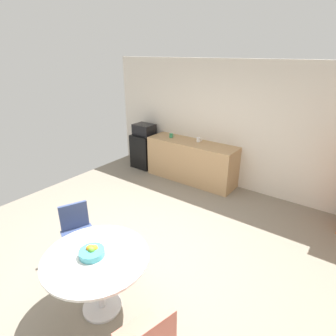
{
  "coord_description": "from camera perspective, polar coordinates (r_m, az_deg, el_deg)",
  "views": [
    {
      "loc": [
        2.28,
        -2.28,
        2.73
      ],
      "look_at": [
        -0.22,
        1.09,
        0.95
      ],
      "focal_mm": 29.61,
      "sensor_mm": 36.0,
      "label": 1
    }
  ],
  "objects": [
    {
      "name": "ground_plane",
      "position": [
        4.23,
        -6.71,
        -17.44
      ],
      "size": [
        6.0,
        6.0,
        0.0
      ],
      "primitive_type": "plane",
      "color": "gray"
    },
    {
      "name": "wall_back",
      "position": [
        5.93,
        12.97,
        8.46
      ],
      "size": [
        6.0,
        0.1,
        2.6
      ],
      "primitive_type": "cube",
      "color": "silver",
      "rests_on": "ground_plane"
    },
    {
      "name": "counter_block",
      "position": [
        6.21,
        4.8,
        1.39
      ],
      "size": [
        2.05,
        0.6,
        0.9
      ],
      "primitive_type": "cube",
      "color": "tan",
      "rests_on": "ground_plane"
    },
    {
      "name": "mini_fridge",
      "position": [
        6.99,
        -4.79,
        3.59
      ],
      "size": [
        0.54,
        0.54,
        0.83
      ],
      "primitive_type": "cube",
      "color": "black",
      "rests_on": "ground_plane"
    },
    {
      "name": "microwave",
      "position": [
        6.83,
        -4.94,
        7.91
      ],
      "size": [
        0.48,
        0.38,
        0.26
      ],
      "primitive_type": "cube",
      "color": "black",
      "rests_on": "mini_fridge"
    },
    {
      "name": "round_table",
      "position": [
        3.23,
        -14.37,
        -18.98
      ],
      "size": [
        1.12,
        1.12,
        0.74
      ],
      "color": "silver",
      "rests_on": "ground_plane"
    },
    {
      "name": "chair_navy",
      "position": [
        4.05,
        -18.29,
        -11.37
      ],
      "size": [
        0.55,
        0.55,
        0.83
      ],
      "color": "silver",
      "rests_on": "ground_plane"
    },
    {
      "name": "fruit_bowl",
      "position": [
        3.14,
        -15.4,
        -16.34
      ],
      "size": [
        0.27,
        0.27,
        0.11
      ],
      "color": "teal",
      "rests_on": "round_table"
    },
    {
      "name": "mug_white",
      "position": [
        6.08,
        6.29,
        5.81
      ],
      "size": [
        0.13,
        0.08,
        0.09
      ],
      "color": "white",
      "rests_on": "counter_block"
    },
    {
      "name": "mug_green",
      "position": [
        6.35,
        0.66,
        6.7
      ],
      "size": [
        0.13,
        0.08,
        0.09
      ],
      "color": "#338C59",
      "rests_on": "counter_block"
    }
  ]
}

